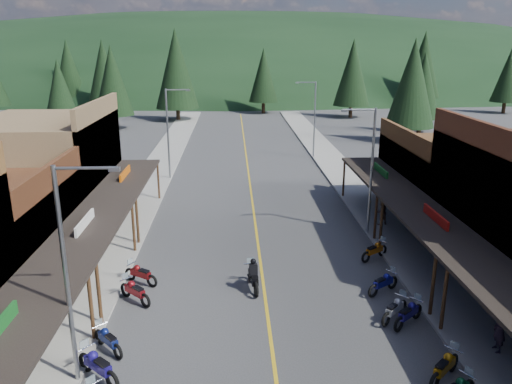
{
  "coord_description": "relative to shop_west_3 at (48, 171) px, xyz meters",
  "views": [
    {
      "loc": [
        -1.46,
        -21.48,
        11.65
      ],
      "look_at": [
        -0.07,
        7.55,
        3.0
      ],
      "focal_mm": 35.0,
      "sensor_mm": 36.0,
      "label": 1
    }
  ],
  "objects": [
    {
      "name": "pine_10",
      "position": [
        -4.22,
        38.7,
        3.27
      ],
      "size": [
        5.38,
        5.38,
        11.6
      ],
      "color": "black",
      "rests_on": "ground"
    },
    {
      "name": "pine_8",
      "position": [
        -8.22,
        28.7,
        2.46
      ],
      "size": [
        4.48,
        4.48,
        10.0
      ],
      "color": "black",
      "rests_on": "ground"
    },
    {
      "name": "pine_9",
      "position": [
        37.78,
        33.7,
        2.86
      ],
      "size": [
        4.93,
        4.93,
        10.8
      ],
      "color": "black",
      "rests_on": "ground"
    },
    {
      "name": "shop_east_3",
      "position": [
        27.54,
        0.0,
        -0.99
      ],
      "size": [
        10.9,
        10.2,
        6.2
      ],
      "color": "#4C2D16",
      "rests_on": "ground"
    },
    {
      "name": "bike_east_8",
      "position": [
        19.53,
        -11.22,
        -2.94
      ],
      "size": [
        2.06,
        1.71,
        1.16
      ],
      "primitive_type": null,
      "rotation": [
        0.0,
        0.0,
        -0.97
      ],
      "color": "navy",
      "rests_on": "ground"
    },
    {
      "name": "bike_west_6",
      "position": [
        7.35,
        -15.47,
        -2.95
      ],
      "size": [
        1.81,
        1.91,
        1.13
      ],
      "primitive_type": null,
      "rotation": [
        0.0,
        0.0,
        0.73
      ],
      "color": "navy",
      "rests_on": "ground"
    },
    {
      "name": "pedestrian_east_a",
      "position": [
        22.53,
        -16.35,
        -2.46
      ],
      "size": [
        0.47,
        0.68,
        1.82
      ],
      "primitive_type": "imported",
      "rotation": [
        0.0,
        0.0,
        -1.62
      ],
      "color": "#251B29",
      "rests_on": "sidewalk_east"
    },
    {
      "name": "streetlight_1",
      "position": [
        6.83,
        10.7,
        0.94
      ],
      "size": [
        2.16,
        0.18,
        8.0
      ],
      "color": "gray",
      "rests_on": "ground"
    },
    {
      "name": "bike_east_7",
      "position": [
        19.31,
        -13.69,
        -2.94
      ],
      "size": [
        1.93,
        1.88,
        1.15
      ],
      "primitive_type": null,
      "rotation": [
        0.0,
        0.0,
        -0.81
      ],
      "color": "#A2A2A7",
      "rests_on": "ground"
    },
    {
      "name": "bike_east_9",
      "position": [
        20.2,
        -7.29,
        -2.94
      ],
      "size": [
        2.05,
        1.73,
        1.16
      ],
      "primitive_type": null,
      "rotation": [
        0.0,
        0.0,
        -0.95
      ],
      "color": "#BD610D",
      "rests_on": "ground"
    },
    {
      "name": "pine_7",
      "position": [
        -18.22,
        64.7,
        3.72
      ],
      "size": [
        5.88,
        5.88,
        12.5
      ],
      "color": "black",
      "rests_on": "ground"
    },
    {
      "name": "bike_east_6",
      "position": [
        19.77,
        -14.12,
        -2.92
      ],
      "size": [
        2.05,
        1.91,
        1.2
      ],
      "primitive_type": null,
      "rotation": [
        0.0,
        0.0,
        -0.86
      ],
      "color": "navy",
      "rests_on": "ground"
    },
    {
      "name": "pine_2",
      "position": [
        3.78,
        46.7,
        4.47
      ],
      "size": [
        6.72,
        6.72,
        14.0
      ],
      "color": "black",
      "rests_on": "ground"
    },
    {
      "name": "pine_3",
      "position": [
        17.78,
        54.7,
        2.96
      ],
      "size": [
        5.04,
        5.04,
        11.0
      ],
      "color": "black",
      "rests_on": "ground"
    },
    {
      "name": "centerline",
      "position": [
        13.78,
        8.7,
        -3.51
      ],
      "size": [
        0.15,
        90.0,
        0.01
      ],
      "primitive_type": "cube",
      "color": "gold",
      "rests_on": "ground"
    },
    {
      "name": "bike_west_7",
      "position": [
        7.67,
        -11.56,
        -2.9
      ],
      "size": [
        2.06,
        2.02,
        1.24
      ],
      "primitive_type": null,
      "rotation": [
        0.0,
        0.0,
        0.81
      ],
      "color": "maroon",
      "rests_on": "ground"
    },
    {
      "name": "pedestrian_east_b",
      "position": [
        22.06,
        -2.12,
        -2.5
      ],
      "size": [
        0.97,
        0.79,
        1.74
      ],
      "primitive_type": "imported",
      "rotation": [
        0.0,
        0.0,
        3.56
      ],
      "color": "#4D3730",
      "rests_on": "sidewalk_east"
    },
    {
      "name": "shop_west_3",
      "position": [
        0.0,
        0.0,
        0.0
      ],
      "size": [
        10.9,
        10.2,
        8.2
      ],
      "color": "brown",
      "rests_on": "ground"
    },
    {
      "name": "streetlight_3",
      "position": [
        20.74,
        18.7,
        0.94
      ],
      "size": [
        2.16,
        0.18,
        8.0
      ],
      "color": "gray",
      "rests_on": "ground"
    },
    {
      "name": "pine_11",
      "position": [
        33.78,
        26.7,
        3.67
      ],
      "size": [
        5.82,
        5.82,
        12.4
      ],
      "color": "black",
      "rests_on": "ground"
    },
    {
      "name": "pine_1",
      "position": [
        -10.22,
        58.7,
        3.72
      ],
      "size": [
        5.88,
        5.88,
        12.5
      ],
      "color": "black",
      "rests_on": "ground"
    },
    {
      "name": "sidewalk_east",
      "position": [
        22.48,
        8.7,
        -3.44
      ],
      "size": [
        3.4,
        94.0,
        0.15
      ],
      "primitive_type": "cube",
      "color": "gray",
      "rests_on": "ground"
    },
    {
      "name": "streetlight_2",
      "position": [
        20.74,
        -3.3,
        0.94
      ],
      "size": [
        2.16,
        0.18,
        8.0
      ],
      "color": "gray",
      "rests_on": "ground"
    },
    {
      "name": "bike_west_5",
      "position": [
        7.4,
        -17.23,
        -2.86
      ],
      "size": [
        2.22,
        2.1,
        1.31
      ],
      "primitive_type": null,
      "rotation": [
        0.0,
        0.0,
        0.84
      ],
      "color": "navy",
      "rests_on": "ground"
    },
    {
      "name": "streetlight_0",
      "position": [
        6.83,
        -17.3,
        0.94
      ],
      "size": [
        2.16,
        0.18,
        8.0
      ],
      "color": "gray",
      "rests_on": "ground"
    },
    {
      "name": "rider_on_bike",
      "position": [
        13.25,
        -10.54,
        -2.82
      ],
      "size": [
        1.07,
        2.38,
        1.75
      ],
      "rotation": [
        0.0,
        0.0,
        0.13
      ],
      "color": "black",
      "rests_on": "ground"
    },
    {
      "name": "bike_east_5",
      "position": [
        19.8,
        -17.83,
        -2.91
      ],
      "size": [
        2.04,
        1.97,
        1.22
      ],
      "primitive_type": null,
      "rotation": [
        0.0,
        0.0,
        -0.82
      ],
      "color": "#9B640B",
      "rests_on": "ground"
    },
    {
      "name": "pine_5",
      "position": [
        47.78,
        60.7,
        4.47
      ],
      "size": [
        6.72,
        6.72,
        14.0
      ],
      "color": "black",
      "rests_on": "ground"
    },
    {
      "name": "pine_4",
      "position": [
        31.78,
        48.7,
        3.72
      ],
      "size": [
        5.88,
        5.88,
        12.5
      ],
      "color": "black",
      "rests_on": "ground"
    },
    {
      "name": "ground",
      "position": [
        13.78,
        -11.3,
        -3.52
      ],
      "size": [
        220.0,
        220.0,
        0.0
      ],
      "primitive_type": "plane",
      "color": "#38383A",
      "rests_on": "ground"
    },
    {
      "name": "bike_west_8",
      "position": [
        7.61,
        -9.68,
        -2.93
      ],
      "size": [
        2.09,
        1.72,
        1.18
      ],
      "primitive_type": null,
      "rotation": [
        0.0,
        0.0,
        0.98
      ],
      "color": "maroon",
      "rests_on": "ground"
    },
    {
      "name": "ridge_hill",
      "position": [
        13.78,
        123.7,
        -3.52
      ],
      "size": [
        310.0,
        140.0,
        60.0
      ],
      "primitive_type": "ellipsoid",
      "color": "black",
      "rests_on": "ground"
    },
    {
      "name": "pine_6",
      "position": [
        59.78,
        52.7,
        2.96
      ],
      "size": [
        5.04,
        5.04,
        11.0
      ],
      "color": "black",
      "rests_on": "ground"
    },
    {
      "name": "sidewalk_west",
      "position": [
        5.08,
        8.7,
        -3.44
      ],
      "size": [
        3.4,
        94.0,
        0.15
      ],
      "primitive_type": "cube",
      "color": "gray",
      "rests_on": "ground"
    }
  ]
}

